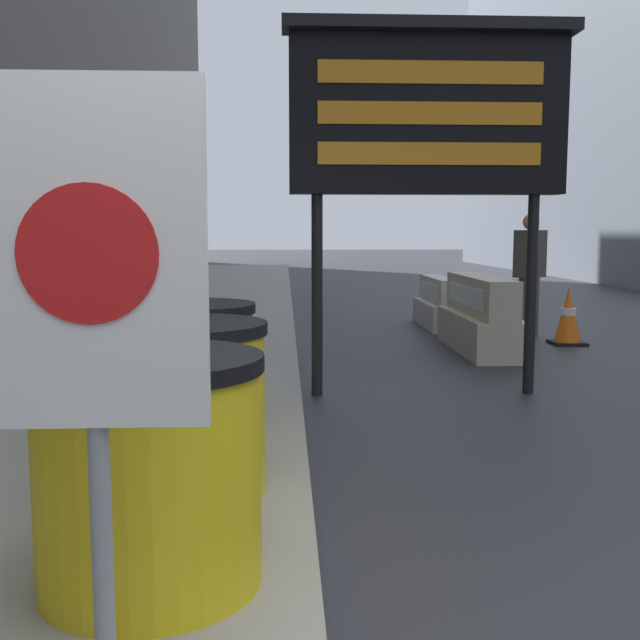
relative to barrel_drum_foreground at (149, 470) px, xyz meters
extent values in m
cylinder|color=#4C3D2D|center=(-2.93, 7.81, 0.89)|extent=(0.34, 0.34, 2.65)
cylinder|color=#4C3D2D|center=(-2.39, 7.71, 2.12)|extent=(0.33, 1.21, 1.65)
cylinder|color=#4C3D2D|center=(-3.11, 7.23, 2.20)|extent=(1.29, 0.55, 1.61)
cylinder|color=yellow|center=(0.00, 0.00, -0.03)|extent=(0.83, 0.83, 0.80)
cylinder|color=black|center=(0.00, 0.00, 0.40)|extent=(0.86, 0.86, 0.06)
cylinder|color=yellow|center=(-0.01, 0.99, -0.03)|extent=(0.83, 0.83, 0.80)
cylinder|color=black|center=(-0.01, 0.99, 0.40)|extent=(0.86, 0.86, 0.06)
cylinder|color=yellow|center=(-0.11, 1.99, -0.03)|extent=(0.83, 0.83, 0.80)
cylinder|color=black|center=(-0.11, 1.99, 0.40)|extent=(0.86, 0.86, 0.06)
cylinder|color=gray|center=(-0.01, -0.69, 0.19)|extent=(0.06, 0.06, 1.25)
cube|color=white|center=(-0.01, -0.71, 0.82)|extent=(0.62, 0.04, 0.93)
cylinder|color=red|center=(-0.01, -0.74, 0.82)|extent=(0.37, 0.01, 0.37)
cylinder|color=black|center=(0.79, 3.94, 0.30)|extent=(0.10, 0.10, 1.80)
cylinder|color=black|center=(2.73, 3.94, 0.30)|extent=(0.10, 0.10, 1.80)
cube|color=black|center=(1.76, 3.94, 1.89)|extent=(2.42, 0.24, 1.36)
cube|color=black|center=(1.76, 3.87, 2.62)|extent=(2.54, 0.34, 0.10)
cube|color=orange|center=(1.76, 3.81, 2.23)|extent=(1.94, 0.02, 0.19)
cube|color=orange|center=(1.76, 3.81, 1.89)|extent=(1.94, 0.02, 0.19)
cube|color=orange|center=(1.76, 3.81, 1.55)|extent=(1.94, 0.02, 0.19)
cube|color=beige|center=(2.92, 6.40, -0.37)|extent=(0.62, 2.13, 0.46)
cube|color=beige|center=(2.92, 6.40, 0.10)|extent=(0.37, 2.13, 0.46)
cube|color=white|center=(2.72, 6.40, 0.10)|extent=(0.02, 1.71, 0.23)
cube|color=silver|center=(2.92, 8.79, -0.41)|extent=(0.56, 1.72, 0.39)
cube|color=silver|center=(2.92, 8.79, -0.02)|extent=(0.34, 1.72, 0.39)
cube|color=white|center=(2.74, 8.79, -0.02)|extent=(0.02, 1.37, 0.19)
cube|color=black|center=(3.58, 11.82, -0.58)|extent=(0.34, 0.34, 0.04)
cone|color=orange|center=(3.58, 11.82, -0.28)|extent=(0.27, 0.27, 0.57)
cylinder|color=white|center=(3.58, 11.82, -0.25)|extent=(0.16, 0.16, 0.08)
cube|color=black|center=(4.21, 6.87, -0.58)|extent=(0.42, 0.42, 0.04)
cone|color=orange|center=(4.21, 6.87, -0.20)|extent=(0.34, 0.34, 0.72)
cylinder|color=white|center=(4.21, 6.87, -0.16)|extent=(0.20, 0.20, 0.10)
cylinder|color=#2D2D30|center=(1.21, 13.40, 1.69)|extent=(0.12, 0.12, 4.58)
cube|color=black|center=(1.21, 13.24, 3.56)|extent=(0.28, 0.28, 0.84)
sphere|color=#360605|center=(1.21, 13.09, 3.84)|extent=(0.15, 0.15, 0.15)
sphere|color=#392C06|center=(1.21, 13.09, 3.56)|extent=(0.15, 0.15, 0.15)
sphere|color=green|center=(1.21, 13.09, 3.28)|extent=(0.15, 0.15, 0.15)
cylinder|color=#514C42|center=(3.88, 7.71, -0.18)|extent=(0.14, 0.14, 0.84)
cylinder|color=#514C42|center=(4.04, 7.71, -0.18)|extent=(0.14, 0.14, 0.84)
cube|color=#47423D|center=(3.96, 7.71, 0.57)|extent=(0.52, 0.50, 0.66)
sphere|color=tan|center=(3.96, 7.71, 1.01)|extent=(0.23, 0.23, 0.23)
camera|label=1|loc=(0.51, -2.71, 0.88)|focal=42.00mm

